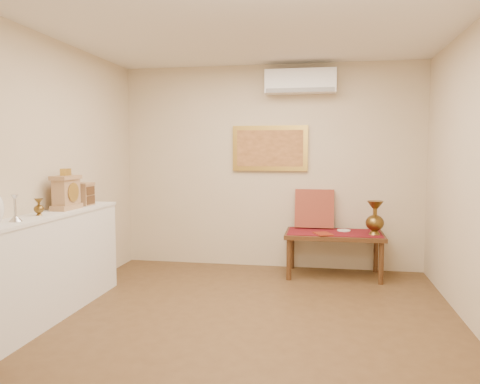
% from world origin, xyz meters
% --- Properties ---
extents(floor, '(4.50, 4.50, 0.00)m').
position_xyz_m(floor, '(0.00, 0.00, 0.00)').
color(floor, brown).
rests_on(floor, ground).
extents(ceiling, '(4.50, 4.50, 0.00)m').
position_xyz_m(ceiling, '(0.00, 0.00, 2.70)').
color(ceiling, silver).
rests_on(ceiling, ground).
extents(wall_back, '(4.00, 0.02, 2.70)m').
position_xyz_m(wall_back, '(0.00, 2.25, 1.35)').
color(wall_back, beige).
rests_on(wall_back, ground).
extents(wall_front, '(4.00, 0.02, 2.70)m').
position_xyz_m(wall_front, '(0.00, -2.25, 1.35)').
color(wall_front, beige).
rests_on(wall_front, ground).
extents(wall_left, '(0.02, 4.50, 2.70)m').
position_xyz_m(wall_left, '(-2.00, 0.00, 1.35)').
color(wall_left, beige).
rests_on(wall_left, ground).
extents(candlestick, '(0.11, 0.11, 0.22)m').
position_xyz_m(candlestick, '(-1.80, -0.54, 1.09)').
color(candlestick, silver).
rests_on(candlestick, display_ledge).
extents(brass_urn_small, '(0.09, 0.09, 0.20)m').
position_xyz_m(brass_urn_small, '(-1.83, -0.18, 1.08)').
color(brass_urn_small, brown).
rests_on(brass_urn_small, display_ledge).
extents(table_cloth, '(1.14, 0.59, 0.01)m').
position_xyz_m(table_cloth, '(0.85, 1.88, 0.55)').
color(table_cloth, maroon).
rests_on(table_cloth, low_table).
extents(brass_urn_tall, '(0.22, 0.22, 0.49)m').
position_xyz_m(brass_urn_tall, '(1.33, 1.79, 0.81)').
color(brass_urn_tall, brown).
rests_on(brass_urn_tall, table_cloth).
extents(plate, '(0.17, 0.17, 0.01)m').
position_xyz_m(plate, '(0.97, 1.98, 0.56)').
color(plate, white).
rests_on(plate, table_cloth).
extents(menu, '(0.26, 0.30, 0.01)m').
position_xyz_m(menu, '(0.72, 1.69, 0.56)').
color(menu, maroon).
rests_on(menu, table_cloth).
extents(cushion, '(0.50, 0.20, 0.51)m').
position_xyz_m(cushion, '(0.60, 2.15, 0.81)').
color(cushion, maroon).
rests_on(cushion, table_cloth).
extents(display_ledge, '(0.37, 2.02, 0.98)m').
position_xyz_m(display_ledge, '(-1.82, 0.00, 0.49)').
color(display_ledge, white).
rests_on(display_ledge, floor).
extents(mantel_clock, '(0.17, 0.36, 0.41)m').
position_xyz_m(mantel_clock, '(-1.82, 0.27, 1.15)').
color(mantel_clock, tan).
rests_on(mantel_clock, display_ledge).
extents(wooden_chest, '(0.16, 0.21, 0.24)m').
position_xyz_m(wooden_chest, '(-1.82, 0.63, 1.10)').
color(wooden_chest, tan).
rests_on(wooden_chest, display_ledge).
extents(low_table, '(1.20, 0.70, 0.55)m').
position_xyz_m(low_table, '(0.85, 1.88, 0.48)').
color(low_table, '#4D2D17').
rests_on(low_table, floor).
extents(painting, '(1.00, 0.06, 0.60)m').
position_xyz_m(painting, '(0.00, 2.22, 1.60)').
color(painting, '#BA943B').
rests_on(painting, wall_back).
extents(ac_unit, '(0.90, 0.25, 0.30)m').
position_xyz_m(ac_unit, '(0.40, 2.12, 2.45)').
color(ac_unit, white).
rests_on(ac_unit, wall_back).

